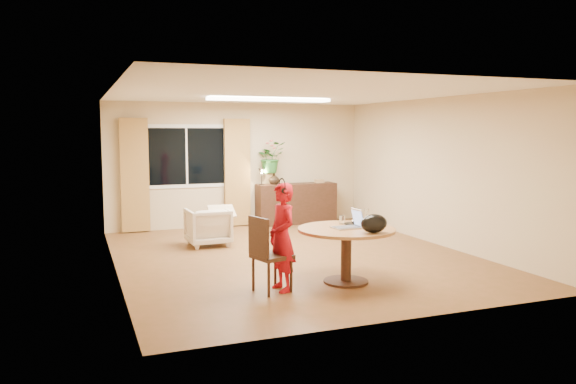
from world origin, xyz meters
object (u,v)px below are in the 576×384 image
at_px(dining_table, 346,240).
at_px(child, 282,237).
at_px(dining_chair, 272,254).
at_px(armchair, 208,227).
at_px(sideboard, 296,204).

relative_size(dining_table, child, 0.94).
distance_m(dining_chair, child, 0.24).
bearing_deg(armchair, dining_chair, 90.08).
bearing_deg(child, dining_table, 86.76).
relative_size(dining_chair, sideboard, 0.55).
xyz_separation_m(child, armchair, (-0.25, 3.12, -0.35)).
relative_size(armchair, sideboard, 0.42).
xyz_separation_m(dining_chair, sideboard, (2.22, 4.74, -0.04)).
height_order(dining_chair, child, child).
bearing_deg(armchair, child, 92.60).
height_order(dining_chair, sideboard, dining_chair).
bearing_deg(sideboard, child, -113.73).
height_order(dining_table, sideboard, sideboard).
height_order(armchair, sideboard, sideboard).
bearing_deg(dining_table, sideboard, 76.14).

